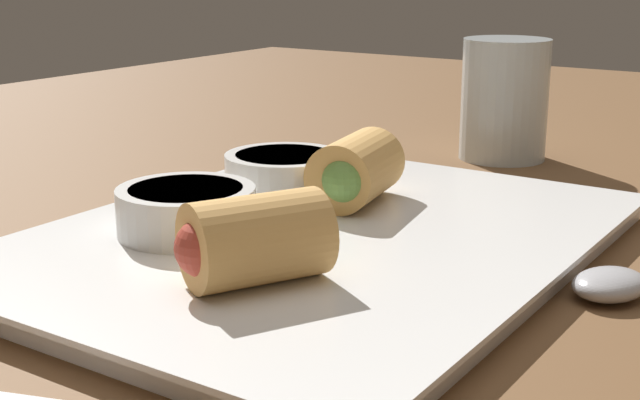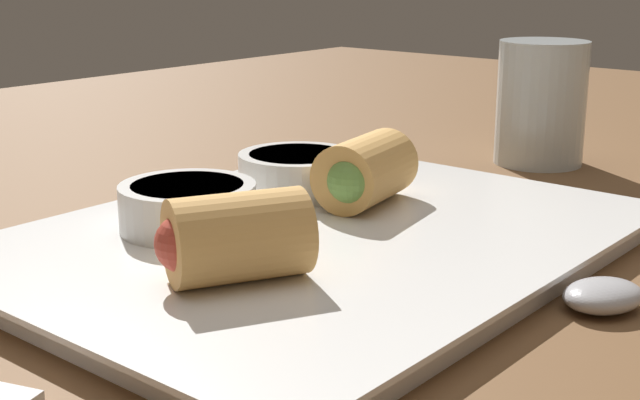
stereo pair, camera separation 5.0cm
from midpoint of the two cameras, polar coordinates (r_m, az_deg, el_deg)
name	(u,v)px [view 1 (the left image)]	position (r cm, az deg, el deg)	size (l,w,h in cm)	color
table_surface	(314,262)	(51.06, -3.22, -4.06)	(180.00, 140.00, 2.00)	brown
serving_plate	(320,242)	(48.97, -2.93, -2.75)	(35.06, 26.76, 1.50)	white
roll_front_left	(249,241)	(40.45, -8.13, -2.65)	(7.50, 6.60, 4.14)	#DBA356
roll_front_right	(358,172)	(52.83, -0.26, 1.80)	(7.31, 5.23, 4.14)	#DBA356
dipping_bowl_near	(186,208)	(48.61, -11.48, -0.58)	(7.48, 7.48, 2.52)	silver
dipping_bowl_far	(284,172)	(55.92, -4.86, 1.78)	(7.48, 7.48, 2.52)	silver
spoon	(630,279)	(45.61, 16.29, -4.91)	(19.09, 8.41, 1.43)	#B2B2B7
drinking_glass	(505,99)	(72.69, 9.83, 6.34)	(6.92, 6.92, 9.65)	silver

